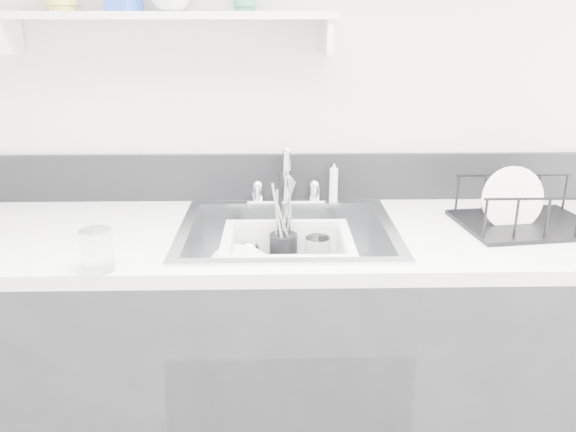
{
  "coord_description": "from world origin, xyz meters",
  "views": [
    {
      "loc": [
        -0.03,
        -0.37,
        1.5
      ],
      "look_at": [
        0.0,
        1.14,
        0.98
      ],
      "focal_mm": 35.0,
      "sensor_mm": 36.0,
      "label": 1
    }
  ],
  "objects_px": {
    "counter_run": "(288,363)",
    "sink": "(288,257)",
    "wash_tub": "(287,261)",
    "dish_rack": "(528,205)"
  },
  "relations": [
    {
      "from": "counter_run",
      "to": "sink",
      "type": "bearing_deg",
      "value": 0.0
    },
    {
      "from": "sink",
      "to": "counter_run",
      "type": "bearing_deg",
      "value": 0.0
    },
    {
      "from": "wash_tub",
      "to": "dish_rack",
      "type": "distance_m",
      "value": 0.74
    },
    {
      "from": "wash_tub",
      "to": "counter_run",
      "type": "bearing_deg",
      "value": 83.69
    },
    {
      "from": "counter_run",
      "to": "sink",
      "type": "xyz_separation_m",
      "value": [
        0.0,
        0.0,
        0.37
      ]
    },
    {
      "from": "wash_tub",
      "to": "dish_rack",
      "type": "height_order",
      "value": "dish_rack"
    },
    {
      "from": "counter_run",
      "to": "wash_tub",
      "type": "height_order",
      "value": "counter_run"
    },
    {
      "from": "counter_run",
      "to": "dish_rack",
      "type": "distance_m",
      "value": 0.89
    },
    {
      "from": "sink",
      "to": "wash_tub",
      "type": "bearing_deg",
      "value": -96.31
    },
    {
      "from": "counter_run",
      "to": "sink",
      "type": "distance_m",
      "value": 0.37
    }
  ]
}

